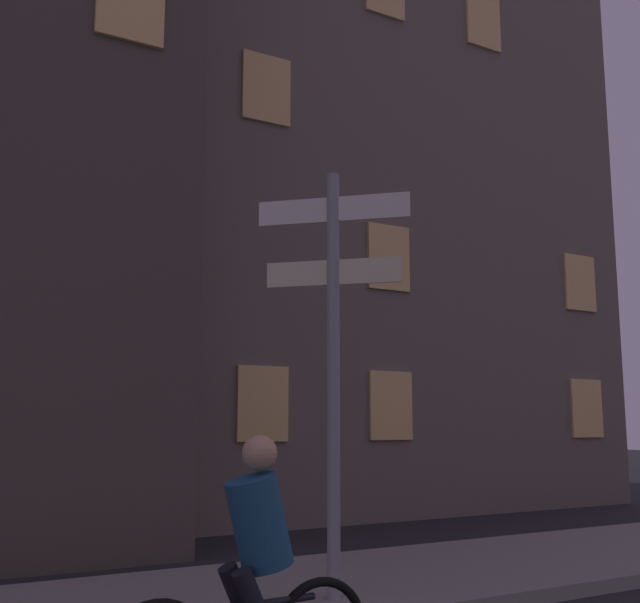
% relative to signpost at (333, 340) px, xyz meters
% --- Properties ---
extents(sidewalk_kerb, '(40.00, 2.79, 0.14)m').
position_rel_signpost_xyz_m(sidewalk_kerb, '(0.31, 0.73, -2.38)').
color(sidewalk_kerb, gray).
rests_on(sidewalk_kerb, ground_plane).
extents(signpost, '(1.08, 1.08, 3.93)m').
position_rel_signpost_xyz_m(signpost, '(0.00, 0.00, 0.00)').
color(signpost, gray).
rests_on(signpost, sidewalk_kerb).
extents(cyclist, '(1.82, 0.34, 1.61)m').
position_rel_signpost_xyz_m(cyclist, '(-1.68, -1.78, -1.71)').
color(cyclist, black).
rests_on(cyclist, ground_plane).
extents(building_right_block, '(10.05, 7.94, 16.31)m').
position_rel_signpost_xyz_m(building_right_block, '(5.55, 9.00, 5.70)').
color(building_right_block, '#6B6056').
rests_on(building_right_block, ground_plane).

